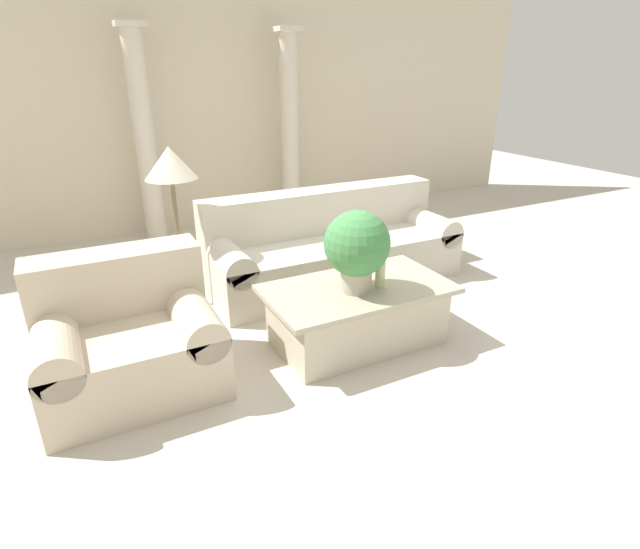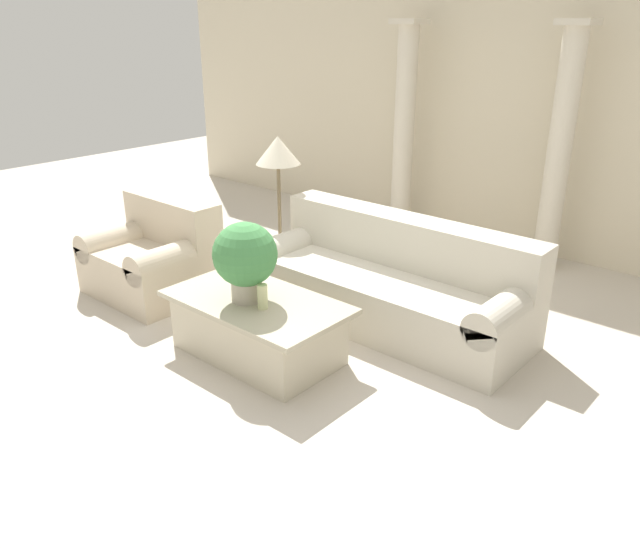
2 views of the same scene
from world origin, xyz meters
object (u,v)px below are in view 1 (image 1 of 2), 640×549
object	(u,v)px
potted_plant	(357,246)
floor_lamp	(171,170)
sofa_long	(331,247)
loveseat	(128,337)
coffee_table	(357,314)

from	to	relation	value
potted_plant	floor_lamp	bearing A→B (deg)	126.08
potted_plant	sofa_long	bearing A→B (deg)	69.40
sofa_long	floor_lamp	world-z (taller)	floor_lamp
sofa_long	floor_lamp	distance (m)	1.69
loveseat	coffee_table	distance (m)	1.65
potted_plant	floor_lamp	world-z (taller)	floor_lamp
sofa_long	floor_lamp	xyz separation A→B (m)	(-1.44, 0.13, 0.87)
coffee_table	floor_lamp	distance (m)	1.92
coffee_table	floor_lamp	size ratio (longest dim) A/B	1.00
sofa_long	potted_plant	world-z (taller)	potted_plant
sofa_long	loveseat	xyz separation A→B (m)	(-2.04, -0.94, 0.01)
floor_lamp	coffee_table	bearing A→B (deg)	-51.57
sofa_long	floor_lamp	bearing A→B (deg)	174.76
coffee_table	floor_lamp	bearing A→B (deg)	128.43
sofa_long	coffee_table	distance (m)	1.24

